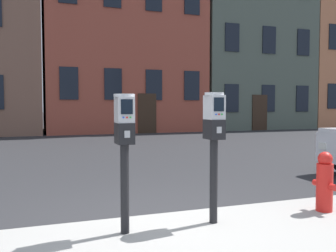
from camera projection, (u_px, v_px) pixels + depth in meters
name	position (u px, v px, depth m)	size (l,w,h in m)	color
ground_plane	(158.00, 230.00, 4.36)	(160.00, 160.00, 0.00)	#28282B
parking_meter_near_kerb	(124.00, 138.00, 3.81)	(0.22, 0.25, 1.44)	black
parking_meter_twin_adjacent	(214.00, 133.00, 4.15)	(0.22, 0.25, 1.47)	black
fire_hydrant	(325.00, 182.00, 4.66)	(0.20, 0.36, 0.75)	red
townhouse_brick_corner	(121.00, 11.00, 21.66)	(8.74, 5.64, 13.95)	brown
townhouse_cream_stone	(243.00, 50.00, 24.72)	(7.43, 6.01, 10.33)	#4C564C
townhouse_brownstone	(332.00, 48.00, 26.77)	(6.77, 5.26, 11.26)	#B7704C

